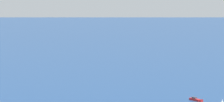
{
  "coord_description": "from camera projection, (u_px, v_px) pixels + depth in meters",
  "views": [
    {
      "loc": [
        -87.72,
        76.81,
        35.01
      ],
      "look_at": [
        0.0,
        0.0,
        21.77
      ],
      "focal_mm": 69.0,
      "sensor_mm": 36.0,
      "label": 1
    }
  ],
  "objects": [
    {
      "name": "motorboat_near_centre",
      "position": [
        197.0,
        100.0,
        153.39
      ],
      "size": [
        5.37,
        1.54,
        1.55
      ],
      "color": "#B21E1E",
      "rests_on": "ground_plane"
    }
  ]
}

